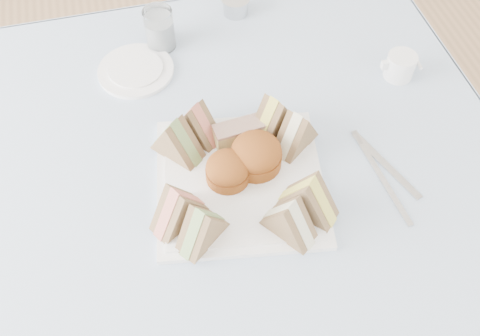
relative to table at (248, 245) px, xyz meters
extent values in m
plane|color=#9E7751|center=(0.00, 0.00, -0.37)|extent=(4.00, 4.00, 0.00)
cube|color=brown|center=(0.00, 0.00, 0.00)|extent=(0.90, 0.90, 0.74)
cube|color=#9DB2CA|center=(0.00, 0.00, 0.37)|extent=(1.02, 1.02, 0.01)
cube|color=white|center=(-0.04, -0.06, 0.38)|extent=(0.35, 0.35, 0.01)
cylinder|color=#A34915|center=(-0.06, -0.05, 0.42)|extent=(0.08, 0.08, 0.06)
cylinder|color=#A34915|center=(0.00, -0.03, 0.42)|extent=(0.11, 0.11, 0.06)
cube|color=tan|center=(-0.02, 0.03, 0.41)|extent=(0.10, 0.05, 0.05)
cylinder|color=white|center=(-0.18, 0.28, 0.38)|extent=(0.17, 0.17, 0.01)
cylinder|color=white|center=(-0.12, 0.36, 0.42)|extent=(0.07, 0.07, 0.10)
cylinder|color=silver|center=(0.08, 0.43, 0.39)|extent=(0.09, 0.09, 0.04)
cube|color=silver|center=(0.25, -0.09, 0.38)|extent=(0.07, 0.18, 0.00)
cube|color=silver|center=(0.23, -0.13, 0.38)|extent=(0.03, 0.20, 0.00)
cylinder|color=white|center=(0.37, 0.13, 0.40)|extent=(0.07, 0.07, 0.06)
camera|label=1|loc=(-0.17, -0.60, 1.21)|focal=40.00mm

